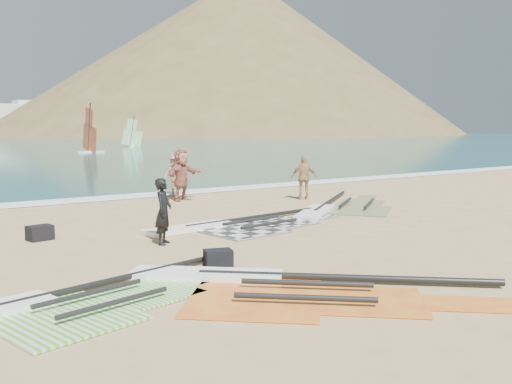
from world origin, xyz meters
TOP-DOWN VIEW (x-y plane):
  - ground at (0.00, 0.00)m, footprint 300.00×300.00m
  - surf_line at (0.00, 12.30)m, footprint 300.00×1.20m
  - headland_main at (85.00, 130.00)m, footprint 143.00×143.00m
  - headland_minor at (120.00, 140.00)m, footprint 70.00×70.00m
  - rig_grey at (1.16, 4.56)m, footprint 5.96×2.59m
  - rig_green at (-4.70, 0.37)m, footprint 5.70×2.85m
  - rig_orange at (5.79, 5.47)m, footprint 6.09×4.81m
  - rig_red at (-1.44, -0.69)m, footprint 5.30×5.53m
  - gear_bag_near at (-3.59, 5.85)m, footprint 0.62×0.50m
  - gear_bag_far at (-1.39, 1.27)m, footprint 0.62×0.52m
  - person_wetsuit at (-1.37, 3.73)m, footprint 0.65×0.66m
  - beachgoer_mid at (2.90, 11.50)m, footprint 1.10×0.64m
  - beachgoer_back at (6.35, 7.98)m, footprint 1.02×0.86m
  - beachgoer_right at (2.51, 10.28)m, footprint 1.83×1.18m
  - windsurfer_centre at (11.50, 46.73)m, footprint 2.74×3.28m
  - windsurfer_right at (20.75, 58.37)m, footprint 2.37×2.17m

SIDE VIEW (x-z plane):
  - ground at x=0.00m, z-range 0.00..0.00m
  - surf_line at x=0.00m, z-range -0.02..0.02m
  - headland_main at x=85.00m, z-range -22.50..22.50m
  - headland_minor at x=120.00m, z-range -14.00..14.00m
  - rig_green at x=-4.70m, z-range -0.05..0.15m
  - rig_grey at x=1.16m, z-range -0.05..0.15m
  - rig_orange at x=5.79m, z-range -0.05..0.15m
  - rig_red at x=-1.44m, z-range -0.05..0.15m
  - gear_bag_far at x=-1.39m, z-range 0.00..0.32m
  - gear_bag_near at x=-3.59m, z-range 0.00..0.35m
  - person_wetsuit at x=-1.37m, z-range 0.00..1.53m
  - beachgoer_back at x=6.35m, z-range 0.00..1.63m
  - beachgoer_mid at x=2.90m, z-range 0.00..1.69m
  - beachgoer_right at x=2.51m, z-range 0.00..1.89m
  - windsurfer_right at x=20.75m, z-range -0.76..3.10m
  - windsurfer_centre at x=11.50m, z-range -1.06..3.84m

